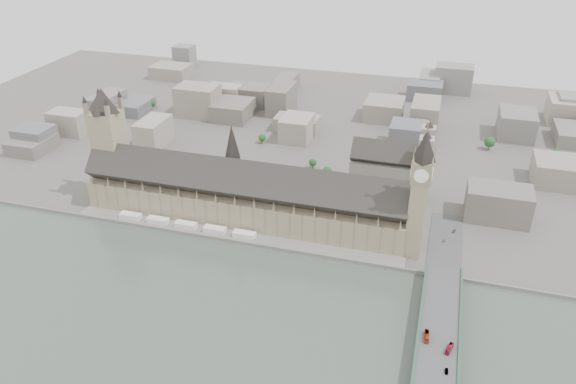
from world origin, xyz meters
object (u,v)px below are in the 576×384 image
(palace_of_westminster, at_px, (243,196))
(victoria_tower, at_px, (109,139))
(red_bus_south, at_px, (449,349))
(elizabeth_tower, at_px, (420,187))
(westminster_bridge, at_px, (438,344))
(westminster_abbey, at_px, (392,170))
(car_silver, at_px, (447,371))
(car_approach, at_px, (454,231))
(red_bus_north, at_px, (427,336))

(palace_of_westminster, distance_m, victoria_tower, 126.41)
(palace_of_westminster, bearing_deg, red_bus_south, -34.68)
(elizabeth_tower, xyz_separation_m, westminster_bridge, (24.00, -95.50, -52.96))
(westminster_abbey, bearing_deg, car_silver, -74.85)
(elizabeth_tower, bearing_deg, palace_of_westminster, 175.15)
(victoria_tower, bearing_deg, palace_of_westminster, -2.96)
(palace_of_westminster, bearing_deg, car_silver, -38.60)
(palace_of_westminster, distance_m, elizabeth_tower, 142.94)
(car_approach, bearing_deg, palace_of_westminster, -158.25)
(victoria_tower, bearing_deg, red_bus_south, -22.92)
(palace_of_westminster, distance_m, red_bus_south, 204.98)
(elizabeth_tower, height_order, victoria_tower, elizabeth_tower)
(victoria_tower, bearing_deg, car_silver, -25.81)
(red_bus_north, bearing_deg, car_silver, -65.95)
(elizabeth_tower, distance_m, car_approach, 60.47)
(westminster_abbey, height_order, car_silver, westminster_abbey)
(westminster_bridge, distance_m, red_bus_south, 12.95)
(red_bus_south, distance_m, car_approach, 129.44)
(car_silver, bearing_deg, palace_of_westminster, 139.32)
(red_bus_north, bearing_deg, red_bus_south, -29.76)
(car_approach, bearing_deg, car_silver, -72.44)
(victoria_tower, bearing_deg, westminster_abbey, 16.50)
(elizabeth_tower, relative_size, car_silver, 24.32)
(elizabeth_tower, bearing_deg, red_bus_south, -73.86)
(westminster_abbey, bearing_deg, westminster_bridge, -74.36)
(red_bus_north, height_order, car_approach, red_bus_north)
(elizabeth_tower, relative_size, red_bus_north, 10.14)
(palace_of_westminster, relative_size, red_bus_north, 24.99)
(palace_of_westminster, relative_size, car_approach, 50.50)
(elizabeth_tower, distance_m, red_bus_north, 109.97)
(palace_of_westminster, xyz_separation_m, car_silver, (167.52, -133.71, -11.73))
(red_bus_north, bearing_deg, westminster_abbey, 99.84)
(car_silver, bearing_deg, red_bus_south, 85.26)
(victoria_tower, height_order, westminster_abbey, victoria_tower)
(victoria_tower, height_order, car_silver, victoria_tower)
(red_bus_north, bearing_deg, palace_of_westminster, 141.10)
(westminster_abbey, bearing_deg, palace_of_westminster, -145.83)
(elizabeth_tower, height_order, westminster_bridge, elizabeth_tower)
(car_approach, bearing_deg, red_bus_south, -72.05)
(red_bus_south, distance_m, car_silver, 17.28)
(elizabeth_tower, bearing_deg, car_approach, 40.54)
(victoria_tower, bearing_deg, elizabeth_tower, -3.96)
(westminster_bridge, relative_size, car_silver, 73.54)
(westminster_abbey, relative_size, car_silver, 15.39)
(car_approach, bearing_deg, westminster_bridge, -75.01)
(elizabeth_tower, xyz_separation_m, car_silver, (29.52, -122.01, -47.11))
(westminster_abbey, bearing_deg, red_bus_south, -73.34)
(westminster_bridge, distance_m, car_approach, 120.41)
(palace_of_westminster, bearing_deg, car_approach, 4.45)
(victoria_tower, xyz_separation_m, red_bus_north, (277.08, -116.25, -43.48))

